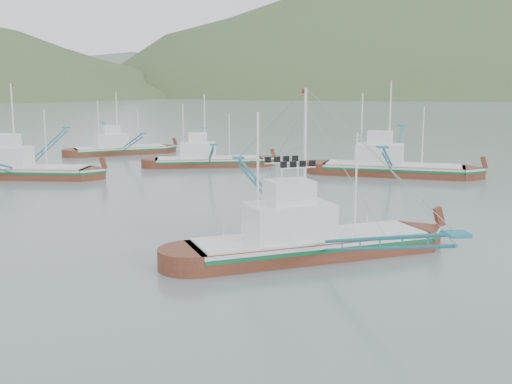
{
  "coord_description": "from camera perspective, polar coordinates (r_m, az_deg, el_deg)",
  "views": [
    {
      "loc": [
        -5.52,
        -36.43,
        10.78
      ],
      "look_at": [
        0.0,
        6.0,
        3.2
      ],
      "focal_mm": 45.0,
      "sensor_mm": 36.0,
      "label": 1
    }
  ],
  "objects": [
    {
      "name": "ridge_distant",
      "position": [
        597.59,
        -4.05,
        8.99
      ],
      "size": [
        960.0,
        400.0,
        240.0
      ],
      "primitive_type": "ellipsoid",
      "color": "slate",
      "rests_on": "ground"
    },
    {
      "name": "headland_right",
      "position": [
        527.21,
        20.57,
        8.25
      ],
      "size": [
        684.0,
        432.0,
        306.0
      ],
      "primitive_type": "ellipsoid",
      "color": "#3E532A",
      "rests_on": "ground"
    },
    {
      "name": "bg_boat_far",
      "position": [
        79.96,
        -4.39,
        3.22
      ],
      "size": [
        13.12,
        23.75,
        9.61
      ],
      "rotation": [
        0.0,
        0.0,
        -0.01
      ],
      "color": "#592412",
      "rests_on": "ground"
    },
    {
      "name": "bg_boat_right",
      "position": [
        73.6,
        12.03,
        3.22
      ],
      "size": [
        15.9,
        26.81,
        11.4
      ],
      "rotation": [
        0.0,
        0.0,
        -0.41
      ],
      "color": "#592412",
      "rests_on": "ground"
    },
    {
      "name": "main_boat",
      "position": [
        39.28,
        4.74,
        -2.86
      ],
      "size": [
        15.59,
        26.89,
        11.05
      ],
      "rotation": [
        0.0,
        0.0,
        0.23
      ],
      "color": "#592412",
      "rests_on": "ground"
    },
    {
      "name": "bg_boat_extra",
      "position": [
        94.46,
        -12.01,
        4.4
      ],
      "size": [
        13.54,
        23.08,
        9.61
      ],
      "rotation": [
        0.0,
        0.0,
        0.31
      ],
      "color": "#592412",
      "rests_on": "ground"
    },
    {
      "name": "ground",
      "position": [
        38.39,
        1.16,
        -6.26
      ],
      "size": [
        1200.0,
        1200.0,
        0.0
      ],
      "primitive_type": "plane",
      "color": "slate",
      "rests_on": "ground"
    },
    {
      "name": "bg_boat_left",
      "position": [
        74.91,
        -20.34,
        2.66
      ],
      "size": [
        15.58,
        26.92,
        11.05
      ],
      "rotation": [
        0.0,
        0.0,
        -0.22
      ],
      "color": "#592412",
      "rests_on": "ground"
    }
  ]
}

